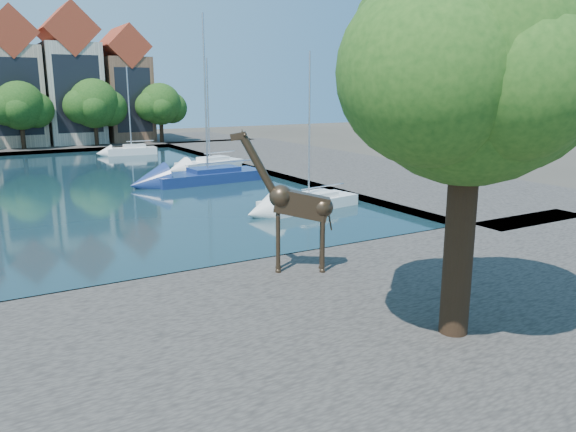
% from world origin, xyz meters
% --- Properties ---
extents(ground, '(160.00, 160.00, 0.00)m').
position_xyz_m(ground, '(0.00, 0.00, 0.00)').
color(ground, '#38332B').
rests_on(ground, ground).
extents(water_basin, '(38.00, 50.00, 0.08)m').
position_xyz_m(water_basin, '(0.00, 24.00, 0.04)').
color(water_basin, black).
rests_on(water_basin, ground).
extents(near_quay, '(50.00, 14.00, 0.50)m').
position_xyz_m(near_quay, '(0.00, -7.00, 0.25)').
color(near_quay, '#47433D').
rests_on(near_quay, ground).
extents(far_quay, '(60.00, 16.00, 0.50)m').
position_xyz_m(far_quay, '(0.00, 56.00, 0.25)').
color(far_quay, '#47433D').
rests_on(far_quay, ground).
extents(right_quay, '(14.00, 52.00, 0.50)m').
position_xyz_m(right_quay, '(25.00, 24.00, 0.25)').
color(right_quay, '#47433D').
rests_on(right_quay, ground).
extents(plane_tree, '(8.32, 6.40, 10.62)m').
position_xyz_m(plane_tree, '(7.62, -9.01, 7.67)').
color(plane_tree, '#332114').
rests_on(plane_tree, near_quay).
extents(townhouse_east_inner, '(5.94, 9.18, 15.79)m').
position_xyz_m(townhouse_east_inner, '(2.00, 55.99, 7.73)').
color(townhouse_east_inner, tan).
rests_on(townhouse_east_inner, far_quay).
extents(townhouse_east_mid, '(6.43, 9.18, 16.65)m').
position_xyz_m(townhouse_east_mid, '(8.50, 55.99, 8.10)').
color(townhouse_east_mid, beige).
rests_on(townhouse_east_mid, far_quay).
extents(townhouse_east_end, '(5.44, 9.18, 14.43)m').
position_xyz_m(townhouse_east_end, '(15.00, 55.99, 7.11)').
color(townhouse_east_end, brown).
rests_on(townhouse_east_end, far_quay).
extents(far_tree_mid_east, '(7.02, 5.40, 7.52)m').
position_xyz_m(far_tree_mid_east, '(2.10, 50.49, 5.13)').
color(far_tree_mid_east, '#332114').
rests_on(far_tree_mid_east, far_quay).
extents(far_tree_east, '(7.54, 5.80, 7.84)m').
position_xyz_m(far_tree_east, '(10.11, 50.49, 5.24)').
color(far_tree_east, '#332114').
rests_on(far_tree_east, far_quay).
extents(far_tree_far_east, '(6.76, 5.20, 7.36)m').
position_xyz_m(far_tree_far_east, '(18.09, 50.49, 5.08)').
color(far_tree_far_east, '#332114').
rests_on(far_tree_far_east, far_quay).
extents(giraffe_statue, '(3.36, 2.11, 5.22)m').
position_xyz_m(giraffe_statue, '(6.40, -2.01, 3.07)').
color(giraffe_statue, '#36281B').
rests_on(giraffe_statue, near_quay).
extents(sailboat_right_a, '(6.60, 3.22, 9.23)m').
position_xyz_m(sailboat_right_a, '(13.86, 8.83, 0.58)').
color(sailboat_right_a, silver).
rests_on(sailboat_right_a, water_basin).
extents(sailboat_right_b, '(8.78, 3.57, 12.53)m').
position_xyz_m(sailboat_right_b, '(12.29, 21.10, 0.68)').
color(sailboat_right_b, navy).
rests_on(sailboat_right_b, water_basin).
extents(sailboat_right_c, '(6.37, 3.48, 9.68)m').
position_xyz_m(sailboat_right_c, '(15.00, 27.31, 0.69)').
color(sailboat_right_c, white).
rests_on(sailboat_right_c, water_basin).
extents(sailboat_right_d, '(5.34, 2.27, 9.37)m').
position_xyz_m(sailboat_right_d, '(12.00, 42.41, 0.69)').
color(sailboat_right_d, silver).
rests_on(sailboat_right_d, water_basin).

